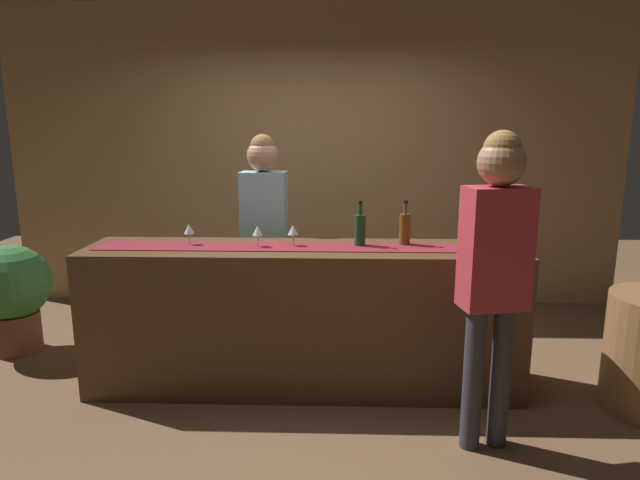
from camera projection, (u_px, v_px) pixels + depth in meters
name	position (u px, v px, depth m)	size (l,w,h in m)	color
ground_plane	(303.00, 384.00, 3.79)	(10.00, 10.00, 0.00)	brown
back_wall	(315.00, 158.00, 5.34)	(6.00, 0.12, 2.90)	tan
bar_counter	(303.00, 318.00, 3.69)	(2.88, 0.60, 0.98)	#543821
counter_runner_cloth	(303.00, 247.00, 3.58)	(2.73, 0.28, 0.01)	maroon
wine_bottle_clear	(474.00, 231.00, 3.55)	(0.07, 0.07, 0.30)	#B2C6C1
wine_bottle_amber	(405.00, 228.00, 3.63)	(0.07, 0.07, 0.30)	brown
wine_bottle_green	(360.00, 229.00, 3.60)	(0.07, 0.07, 0.30)	#194723
wine_glass_near_customer	(293.00, 231.00, 3.60)	(0.07, 0.07, 0.14)	silver
wine_glass_mid_counter	(189.00, 230.00, 3.63)	(0.07, 0.07, 0.14)	silver
wine_glass_far_end	(258.00, 231.00, 3.57)	(0.07, 0.07, 0.14)	silver
bartender	(264.00, 221.00, 4.15)	(0.35, 0.24, 1.70)	#26262B
customer_sipping	(495.00, 258.00, 2.85)	(0.37, 0.26, 1.74)	#33333D
potted_plant_tall	(12.00, 291.00, 4.24)	(0.59, 0.59, 0.86)	brown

